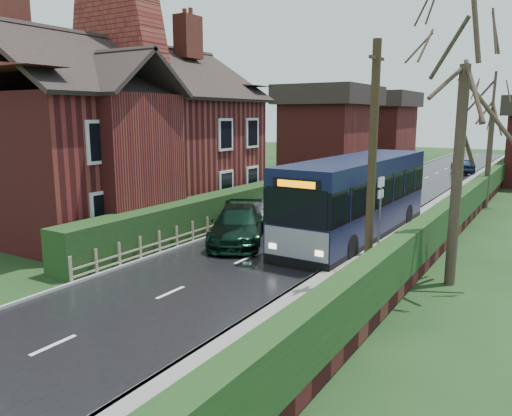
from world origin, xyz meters
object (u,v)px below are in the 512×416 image
Objects in this scene: car_green at (238,225)px; bus_stop_sign at (380,204)px; bus at (357,198)px; brick_house at (123,132)px; telegraph_pole at (372,168)px; car_silver at (265,209)px.

car_green is 5.81m from bus_stop_sign.
bus is 3.13m from bus_stop_sign.
bus is 3.74× the size of bus_stop_sign.
telegraph_pole is (13.53, -3.34, -0.70)m from brick_house.
bus is at bearing 15.11° from car_green.
telegraph_pole is at bearing -13.88° from brick_house.
telegraph_pole is at bearing -49.19° from car_green.
brick_house is 13.96m from telegraph_pole.
bus_stop_sign is 0.41× the size of telegraph_pole.
bus is (10.93, 2.70, -2.69)m from brick_house.
bus reaches higher than car_green.
bus_stop_sign is (1.80, -2.54, 0.30)m from bus.
bus is at bearing 13.87° from brick_house.
telegraph_pole is (2.60, -6.04, 1.99)m from bus.
bus_stop_sign is 3.97m from telegraph_pole.
brick_house reaches higher than bus_stop_sign.
car_silver is 0.71× the size of car_green.
telegraph_pole is at bearing -65.69° from bus.
brick_house is 1.30× the size of bus.
bus is 6.87m from telegraph_pole.
car_silver is (-5.00, 0.73, -1.07)m from bus.
telegraph_pole is at bearing -50.77° from car_silver.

